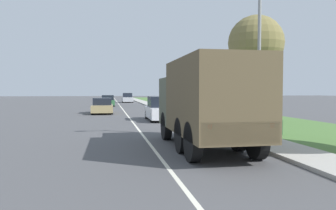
% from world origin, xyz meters
% --- Properties ---
extents(ground_plane, '(180.00, 180.00, 0.00)m').
position_xyz_m(ground_plane, '(0.00, 40.00, 0.00)').
color(ground_plane, '#4C4C4F').
extents(lane_centre_stripe, '(0.12, 120.00, 0.00)m').
position_xyz_m(lane_centre_stripe, '(0.00, 40.00, 0.00)').
color(lane_centre_stripe, silver).
rests_on(lane_centre_stripe, ground).
extents(sidewalk_right, '(1.80, 120.00, 0.12)m').
position_xyz_m(sidewalk_right, '(4.50, 40.00, 0.06)').
color(sidewalk_right, '#ADAAA3').
rests_on(sidewalk_right, ground).
extents(grass_strip_right, '(7.00, 120.00, 0.02)m').
position_xyz_m(grass_strip_right, '(8.90, 40.00, 0.01)').
color(grass_strip_right, '#4C7538').
rests_on(grass_strip_right, ground).
extents(military_truck, '(2.31, 6.69, 3.16)m').
position_xyz_m(military_truck, '(1.85, 11.37, 1.75)').
color(military_truck, '#474C38').
rests_on(military_truck, ground).
extents(car_nearest_ahead, '(1.92, 4.53, 1.68)m').
position_xyz_m(car_nearest_ahead, '(2.10, 23.09, 0.75)').
color(car_nearest_ahead, silver).
rests_on(car_nearest_ahead, ground).
extents(car_second_ahead, '(1.88, 4.79, 1.42)m').
position_xyz_m(car_second_ahead, '(-2.14, 30.93, 0.65)').
color(car_second_ahead, tan).
rests_on(car_second_ahead, ground).
extents(car_third_ahead, '(1.78, 3.95, 1.49)m').
position_xyz_m(car_third_ahead, '(-1.65, 44.97, 0.67)').
color(car_third_ahead, '#336B3D').
rests_on(car_third_ahead, ground).
extents(car_fourth_ahead, '(1.81, 4.61, 1.68)m').
position_xyz_m(car_fourth_ahead, '(1.75, 58.74, 0.75)').
color(car_fourth_ahead, '#B7BABF').
rests_on(car_fourth_ahead, ground).
extents(lamp_post, '(1.69, 0.24, 6.62)m').
position_xyz_m(lamp_post, '(4.53, 13.21, 4.09)').
color(lamp_post, gray).
rests_on(lamp_post, sidewalk_right).
extents(tree_mid_right, '(3.64, 3.64, 7.04)m').
position_xyz_m(tree_mid_right, '(8.00, 20.43, 5.20)').
color(tree_mid_right, brown).
rests_on(tree_mid_right, grass_strip_right).
extents(utility_box, '(0.55, 0.45, 0.70)m').
position_xyz_m(utility_box, '(6.20, 14.44, 0.37)').
color(utility_box, '#3D7042').
rests_on(utility_box, grass_strip_right).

